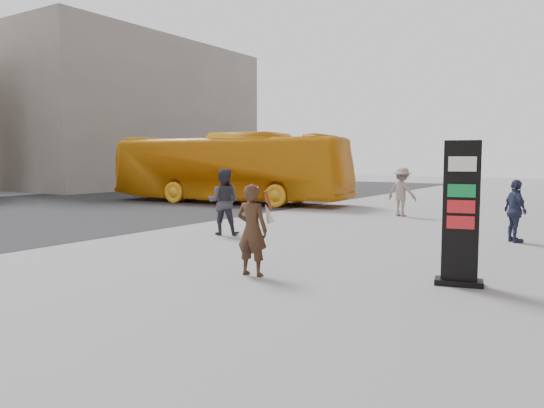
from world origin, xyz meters
The scene contains 9 objects.
ground centered at (0.00, 0.00, 0.00)m, with size 100.00×100.00×0.00m, color #9E9EA3.
road centered at (-13.00, 5.00, 0.00)m, with size 16.00×60.00×0.01m, color black.
bg_building_far centered at (-24.00, 20.00, 5.00)m, with size 10.00×18.00×10.00m, color gray.
info_pylon centered at (3.67, 1.91, 1.13)m, with size 0.79×0.52×2.27m.
woman centered at (0.55, 0.70, 0.80)m, with size 0.62×0.57×1.56m.
bus centered at (-8.84, 12.14, 1.53)m, with size 2.57×11.00×3.07m, color orange.
pedestrian_a centered at (-2.86, 4.21, 0.86)m, with size 0.84×0.65×1.73m, color #32323C.
pedestrian_b centered at (-0.48, 11.03, 0.84)m, with size 1.09×0.62×1.68m, color gray.
pedestrian_c centered at (3.71, 7.00, 0.75)m, with size 0.87×0.36×1.49m, color #2B3351.
Camera 1 is at (5.70, -6.58, 2.00)m, focal length 35.00 mm.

